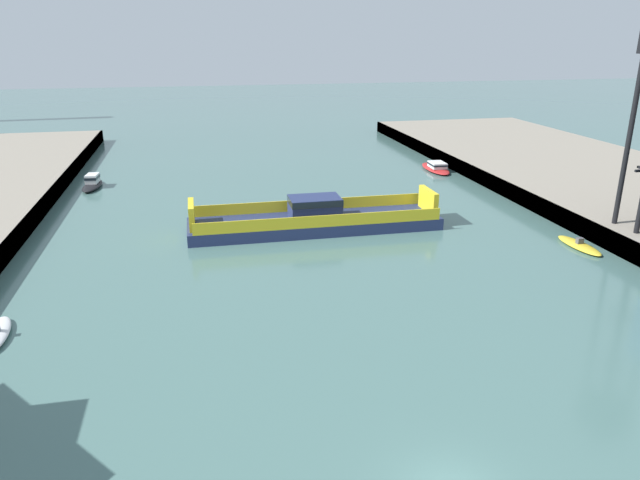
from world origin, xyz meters
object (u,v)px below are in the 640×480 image
(chain_ferry, at_px, (315,219))
(moored_boat_mid_right, at_px, (579,245))
(moored_boat_near_left, at_px, (92,183))
(moored_boat_far_left, at_px, (436,167))

(chain_ferry, relative_size, moored_boat_mid_right, 4.35)
(moored_boat_near_left, relative_size, moored_boat_far_left, 0.82)
(moored_boat_mid_right, xyz_separation_m, moored_boat_far_left, (-0.39, 31.07, 0.26))
(moored_boat_near_left, bearing_deg, chain_ferry, -42.69)
(moored_boat_near_left, xyz_separation_m, moored_boat_far_left, (44.35, -0.02, -0.12))
(chain_ferry, distance_m, moored_boat_near_left, 31.48)
(moored_boat_far_left, bearing_deg, moored_boat_mid_right, -89.29)
(moored_boat_mid_right, height_order, moored_boat_far_left, moored_boat_far_left)
(chain_ferry, distance_m, moored_boat_far_left, 30.09)
(moored_boat_near_left, relative_size, moored_boat_mid_right, 1.17)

